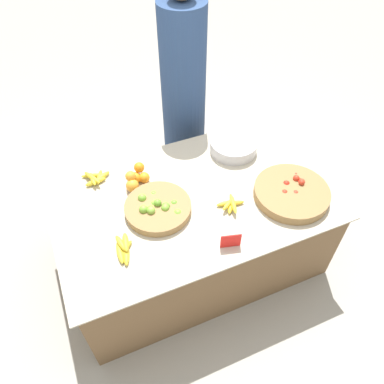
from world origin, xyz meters
name	(u,v)px	position (x,y,z in m)	size (l,w,h in m)	color
ground_plane	(192,254)	(0.00, 0.00, 0.00)	(12.00, 12.00, 0.00)	#A39E93
market_table	(192,228)	(0.00, 0.00, 0.32)	(1.72, 1.08, 0.63)	brown
lime_bowl	(158,207)	(-0.23, -0.02, 0.66)	(0.40, 0.40, 0.09)	olive
tomato_basket	(291,192)	(0.57, -0.23, 0.67)	(0.47, 0.47, 0.09)	olive
orange_pile	(136,178)	(-0.28, 0.25, 0.69)	(0.17, 0.17, 0.12)	orange
metal_bowl	(233,146)	(0.44, 0.30, 0.68)	(0.33, 0.33, 0.08)	#B7B7BF
price_sign	(231,241)	(0.05, -0.42, 0.68)	(0.11, 0.04, 0.10)	red
banana_bunch_back_center	(231,204)	(0.19, -0.16, 0.66)	(0.17, 0.16, 0.05)	yellow
banana_bunch_front_right	(123,249)	(-0.50, -0.22, 0.66)	(0.11, 0.20, 0.06)	yellow
banana_bunch_middle_right	(96,178)	(-0.52, 0.38, 0.66)	(0.19, 0.15, 0.06)	yellow
vendor_person	(184,97)	(0.30, 0.86, 0.76)	(0.34, 0.34, 1.65)	navy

